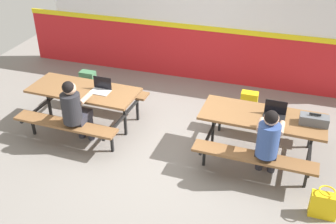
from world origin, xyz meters
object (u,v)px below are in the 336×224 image
(student_nearer, at_px, (74,108))
(satchel_spare, at_px, (88,82))
(backpack_dark, at_px, (249,103))
(toolbox_grey, at_px, (314,120))
(laptop_dark, at_px, (275,113))
(tote_bag_bright, at_px, (324,205))
(picnic_table_right, at_px, (262,125))
(student_further, at_px, (268,140))
(laptop_silver, at_px, (101,89))
(picnic_table_left, at_px, (84,98))

(student_nearer, height_order, satchel_spare, student_nearer)
(student_nearer, distance_m, backpack_dark, 3.13)
(toolbox_grey, bearing_deg, laptop_dark, 174.27)
(laptop_dark, height_order, tote_bag_bright, laptop_dark)
(picnic_table_right, bearing_deg, laptop_dark, 11.50)
(student_further, xyz_separation_m, tote_bag_bright, (0.81, -0.49, -0.51))
(tote_bag_bright, bearing_deg, picnic_table_right, 131.98)
(satchel_spare, bearing_deg, student_further, -25.18)
(laptop_silver, xyz_separation_m, laptop_dark, (2.79, 0.06, 0.00))
(laptop_silver, xyz_separation_m, tote_bag_bright, (3.57, -1.03, -0.59))
(picnic_table_right, xyz_separation_m, toolbox_grey, (0.71, -0.02, 0.24))
(picnic_table_left, xyz_separation_m, student_nearer, (0.14, -0.56, 0.13))
(student_further, bearing_deg, laptop_silver, 168.99)
(picnic_table_left, distance_m, student_further, 3.12)
(picnic_table_left, distance_m, laptop_dark, 3.11)
(laptop_dark, distance_m, toolbox_grey, 0.55)
(student_nearer, height_order, laptop_silver, student_nearer)
(picnic_table_left, relative_size, laptop_silver, 5.67)
(laptop_silver, relative_size, satchel_spare, 0.74)
(picnic_table_left, height_order, backpack_dark, picnic_table_left)
(laptop_silver, relative_size, backpack_dark, 0.74)
(picnic_table_left, xyz_separation_m, backpack_dark, (2.61, 1.31, -0.36))
(student_nearer, relative_size, student_further, 1.00)
(picnic_table_right, height_order, toolbox_grey, toolbox_grey)
(student_further, distance_m, satchel_spare, 4.08)
(picnic_table_right, bearing_deg, tote_bag_bright, -48.02)
(satchel_spare, bearing_deg, tote_bag_bright, -26.31)
(student_further, distance_m, backpack_dark, 1.94)
(student_nearer, xyz_separation_m, laptop_silver, (0.17, 0.59, 0.08))
(laptop_dark, bearing_deg, tote_bag_bright, -54.02)
(picnic_table_left, distance_m, toolbox_grey, 3.65)
(toolbox_grey, xyz_separation_m, satchel_spare, (-4.24, 1.19, -0.60))
(laptop_dark, bearing_deg, toolbox_grey, -5.73)
(student_nearer, distance_m, student_further, 2.93)
(backpack_dark, height_order, satchel_spare, same)
(picnic_table_right, height_order, tote_bag_bright, picnic_table_right)
(backpack_dark, xyz_separation_m, tote_bag_bright, (1.28, -2.31, -0.02))
(student_nearer, bearing_deg, picnic_table_right, 12.36)
(picnic_table_left, bearing_deg, student_nearer, -75.77)
(picnic_table_left, bearing_deg, satchel_spare, 116.02)
(tote_bag_bright, bearing_deg, satchel_spare, 153.69)
(student_nearer, distance_m, satchel_spare, 1.98)
(satchel_spare, bearing_deg, picnic_table_left, -63.98)
(tote_bag_bright, bearing_deg, backpack_dark, 118.96)
(toolbox_grey, bearing_deg, satchel_spare, 164.37)
(student_further, relative_size, backpack_dark, 2.74)
(picnic_table_left, height_order, toolbox_grey, toolbox_grey)
(toolbox_grey, bearing_deg, tote_bag_bright, -77.10)
(satchel_spare, bearing_deg, laptop_dark, -17.04)
(laptop_dark, relative_size, satchel_spare, 0.74)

